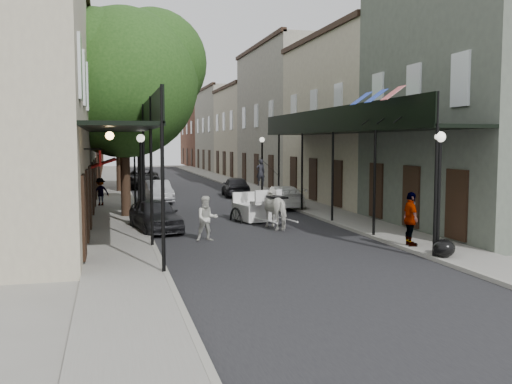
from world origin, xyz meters
TOP-DOWN VIEW (x-y plane):
  - ground at (0.00, 0.00)m, footprint 140.00×140.00m
  - road at (0.00, 20.00)m, footprint 8.00×90.00m
  - sidewalk_left at (-5.00, 20.00)m, footprint 2.20×90.00m
  - sidewalk_right at (5.00, 20.00)m, footprint 2.20×90.00m
  - building_row_left at (-8.60, 30.00)m, footprint 5.00×80.00m
  - building_row_right at (8.60, 30.00)m, footprint 5.00×80.00m
  - gallery_left at (-4.79, 6.98)m, footprint 2.20×18.05m
  - gallery_right at (4.79, 6.98)m, footprint 2.20×18.05m
  - tree_near at (-4.20, 10.18)m, footprint 7.31×6.80m
  - tree_far at (-4.25, 24.18)m, footprint 6.45×6.00m
  - lamppost_right_near at (4.10, -2.00)m, footprint 0.32×0.32m
  - lamppost_left at (-4.10, 6.00)m, footprint 0.32×0.32m
  - lamppost_right_far at (4.10, 18.00)m, footprint 0.32×0.32m
  - horse at (1.31, 5.20)m, footprint 1.25×2.13m
  - carriage at (0.84, 7.78)m, footprint 1.97×2.69m
  - pedestrian_walking at (-2.00, 3.00)m, footprint 0.81×0.64m
  - pedestrian_sidewalk_left at (-5.80, 14.79)m, footprint 1.09×0.87m
  - pedestrian_sidewalk_right at (4.20, -0.26)m, footprint 0.59×1.09m
  - car_left_near at (-3.60, 5.69)m, footprint 2.15×4.04m
  - car_left_mid at (-2.60, 16.56)m, footprint 1.63×3.99m
  - car_left_far at (-2.82, 27.50)m, footprint 2.76×5.49m
  - car_right_near at (3.60, 12.11)m, footprint 1.71×4.15m
  - car_right_far at (2.60, 19.00)m, footprint 1.89×3.98m
  - trash_bags at (4.32, -2.03)m, footprint 0.90×1.05m

SIDE VIEW (x-z plane):
  - ground at x=0.00m, z-range 0.00..0.00m
  - road at x=0.00m, z-range 0.00..0.01m
  - sidewalk_left at x=-5.00m, z-range 0.00..0.12m
  - sidewalk_right at x=5.00m, z-range 0.00..0.12m
  - trash_bags at x=4.32m, z-range 0.10..0.65m
  - car_right_near at x=3.60m, z-range 0.00..1.20m
  - car_left_mid at x=-2.60m, z-range 0.00..1.29m
  - car_left_near at x=-3.60m, z-range 0.00..1.31m
  - car_right_far at x=2.60m, z-range 0.00..1.31m
  - car_left_far at x=-2.82m, z-range 0.00..1.49m
  - pedestrian_walking at x=-2.00m, z-range 0.00..1.62m
  - horse at x=1.31m, z-range 0.00..1.68m
  - pedestrian_sidewalk_left at x=-5.80m, z-range 0.12..1.60m
  - pedestrian_sidewalk_right at x=4.20m, z-range 0.12..1.89m
  - carriage at x=0.84m, z-range -0.31..2.50m
  - lamppost_right_near at x=4.10m, z-range 0.19..3.90m
  - lamppost_left at x=-4.10m, z-range 0.19..3.90m
  - lamppost_right_far at x=4.10m, z-range 0.19..3.90m
  - gallery_left at x=-4.79m, z-range 1.61..6.49m
  - gallery_right at x=4.79m, z-range 1.61..6.49m
  - building_row_left at x=-8.60m, z-range 0.00..10.50m
  - building_row_right at x=8.60m, z-range 0.00..10.50m
  - tree_far at x=-4.25m, z-range 1.53..10.14m
  - tree_near at x=-4.20m, z-range 1.67..11.30m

